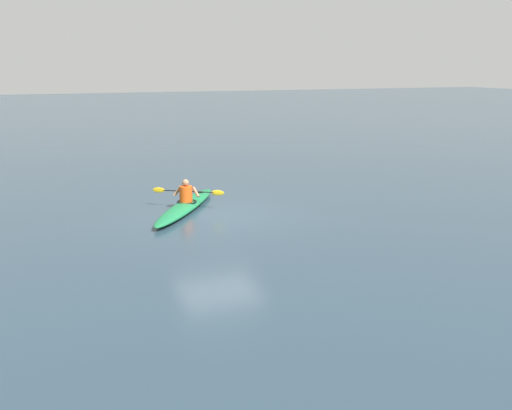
# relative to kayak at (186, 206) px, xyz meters

# --- Properties ---
(ground_plane) EXTENTS (160.00, 160.00, 0.00)m
(ground_plane) POSITION_rel_kayak_xyz_m (-0.73, 0.93, -0.13)
(ground_plane) COLOR #283D4C
(kayak) EXTENTS (3.29, 4.52, 0.26)m
(kayak) POSITION_rel_kayak_xyz_m (0.00, 0.00, 0.00)
(kayak) COLOR #19723F
(kayak) RESTS_ON ground
(kayaker) EXTENTS (1.96, 1.30, 0.70)m
(kayaker) POSITION_rel_kayak_xyz_m (-0.04, -0.06, 0.41)
(kayaker) COLOR #E04C14
(kayaker) RESTS_ON kayak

